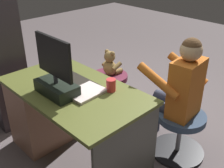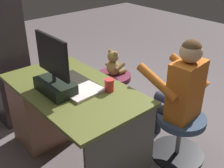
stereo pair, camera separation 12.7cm
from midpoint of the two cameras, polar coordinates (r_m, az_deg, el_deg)
ground_plane at (r=2.96m, az=1.01°, el=-10.76°), size 10.00×10.00×0.00m
desk at (r=2.75m, az=-10.31°, el=-4.47°), size 1.31×0.75×0.74m
monitor at (r=2.22m, az=-10.25°, el=1.46°), size 0.43×0.20×0.48m
keyboard at (r=2.43m, az=-5.28°, el=0.75°), size 0.42×0.14×0.02m
computer_mouse at (r=2.66m, az=-9.56°, el=3.14°), size 0.06×0.10×0.04m
cup at (r=2.24m, az=1.05°, el=-0.24°), size 0.08×0.08×0.11m
tv_remote at (r=2.47m, az=-9.89°, el=0.98°), size 0.09×0.16×0.02m
notebook_binder at (r=2.24m, az=-4.26°, el=-1.61°), size 0.24×0.31×0.02m
office_chair_teddy at (r=3.32m, az=1.31°, el=-0.95°), size 0.52×0.52×0.44m
teddy_bear at (r=3.18m, az=1.52°, el=4.14°), size 0.22×0.22×0.30m
visitor_chair at (r=2.67m, az=15.20°, el=-9.61°), size 0.51×0.51×0.44m
person at (r=2.50m, az=14.88°, el=-1.18°), size 0.55×0.51×1.16m
equipment_rack at (r=3.12m, az=-20.22°, el=5.11°), size 0.44×0.36×1.46m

